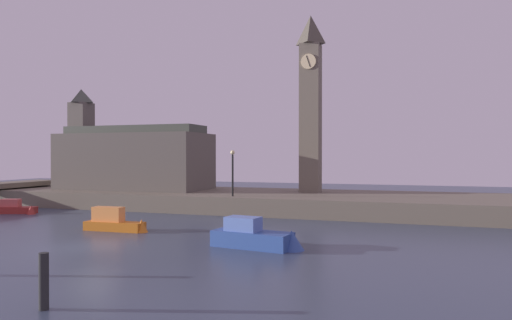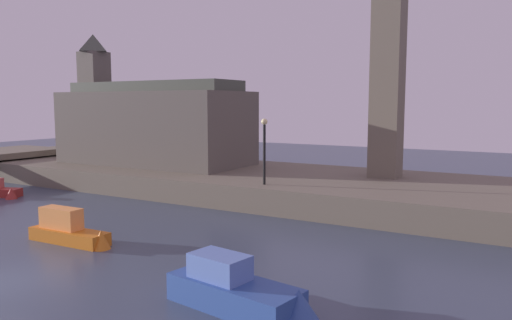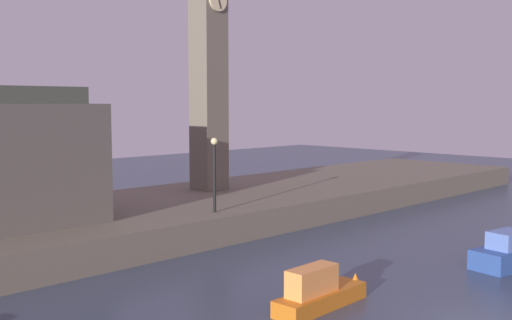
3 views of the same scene
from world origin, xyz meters
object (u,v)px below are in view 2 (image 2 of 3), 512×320
(clock_tower, at_px, (389,43))
(boat_tour_blue, at_px, (246,293))
(streetlamp, at_px, (264,143))
(parliament_hall, at_px, (151,123))
(boat_patrol_orange, at_px, (73,232))

(clock_tower, height_order, boat_tour_blue, clock_tower)
(streetlamp, bearing_deg, boat_tour_blue, -63.06)
(clock_tower, height_order, parliament_hall, clock_tower)
(parliament_hall, height_order, boat_patrol_orange, parliament_hall)
(clock_tower, xyz_separation_m, boat_tour_blue, (1.31, -19.49, -9.42))
(clock_tower, distance_m, boat_tour_blue, 21.69)
(streetlamp, bearing_deg, boat_patrol_orange, -110.55)
(parliament_hall, bearing_deg, clock_tower, 5.39)
(clock_tower, bearing_deg, boat_patrol_orange, -118.25)
(parliament_hall, xyz_separation_m, streetlamp, (13.02, -4.87, -0.78))
(clock_tower, distance_m, streetlamp, 10.39)
(clock_tower, relative_size, boat_patrol_orange, 3.61)
(parliament_hall, height_order, streetlamp, parliament_hall)
(boat_patrol_orange, bearing_deg, streetlamp, 69.45)
(boat_patrol_orange, bearing_deg, parliament_hall, 120.63)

